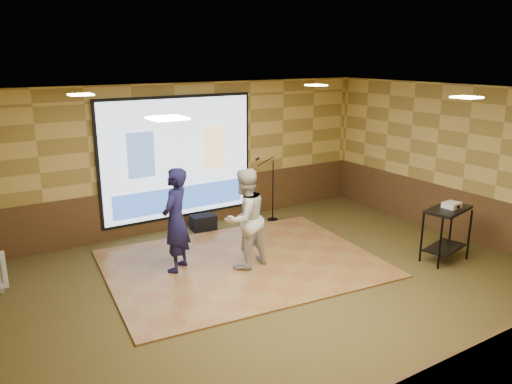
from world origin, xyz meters
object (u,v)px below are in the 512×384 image
player_left (176,220)px  duffel_bag (203,222)px  dance_floor (242,263)px  mic_stand (271,199)px  projector_screen (179,159)px  projector (452,205)px  player_right (245,219)px  av_table (447,224)px

player_left → duffel_bag: size_ratio=3.51×
dance_floor → mic_stand: 2.51m
player_left → duffel_bag: (1.29, 1.64, -0.75)m
dance_floor → player_left: bearing=162.5°
dance_floor → mic_stand: mic_stand is taller
mic_stand → duffel_bag: 1.58m
projector_screen → duffel_bag: (0.34, -0.37, -1.32)m
projector → player_left: bearing=148.1°
player_right → mic_stand: size_ratio=1.18×
av_table → dance_floor: bearing=150.7°
player_left → player_right: 1.14m
projector → mic_stand: size_ratio=0.20×
mic_stand → duffel_bag: (-1.53, 0.23, -0.34)m
player_left → av_table: size_ratio=1.81×
dance_floor → mic_stand: (1.75, 1.74, 0.48)m
player_right → projector: player_right is taller
projector_screen → av_table: bearing=-51.6°
player_right → dance_floor: bearing=-116.2°
dance_floor → duffel_bag: duffel_bag is taller
player_right → av_table: (3.16, -1.59, -0.21)m
projector_screen → av_table: (3.24, -4.09, -0.79)m
player_right → duffel_bag: (0.26, 2.13, -0.73)m
dance_floor → player_right: size_ratio=2.66×
projector_screen → av_table: projector_screen is taller
mic_stand → projector_screen: bearing=150.9°
player_left → projector: (4.26, -2.09, 0.11)m
av_table → player_right: bearing=153.2°
player_left → mic_stand: player_left is taller
player_left → projector: size_ratio=6.13×
av_table → duffel_bag: av_table is taller
player_right → player_left: bearing=-38.0°
dance_floor → projector: 3.78m
projector → player_right: bearing=147.9°
player_right → av_table: 3.55m
player_left → av_table: bearing=110.6°
player_left → projector: player_left is taller
projector → mic_stand: (-1.44, 3.49, -0.53)m
dance_floor → av_table: (3.12, -1.75, 0.66)m
dance_floor → player_left: 1.43m
dance_floor → av_table: bearing=-29.3°
dance_floor → player_right: 0.89m
projector → duffel_bag: size_ratio=0.57×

